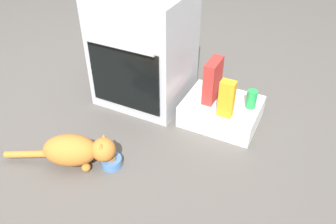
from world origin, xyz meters
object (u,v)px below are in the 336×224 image
object	(u,v)px
soda_can	(251,99)
juice_carton	(227,99)
pantry_cabinet	(221,111)
cereal_box	(213,80)
food_bowl	(111,161)
cat	(76,150)
oven	(144,48)

from	to	relation	value
soda_can	juice_carton	xyz separation A→B (m)	(-0.12, -0.15, 0.06)
juice_carton	pantry_cabinet	bearing A→B (deg)	114.86
cereal_box	juice_carton	xyz separation A→B (m)	(0.14, -0.13, -0.02)
cereal_box	pantry_cabinet	bearing A→B (deg)	-0.76
food_bowl	juice_carton	xyz separation A→B (m)	(0.48, 0.55, 0.24)
food_bowl	cat	distance (m)	0.21
oven	pantry_cabinet	distance (m)	0.67
pantry_cabinet	food_bowl	size ratio (longest dim) A/B	4.02
pantry_cabinet	cereal_box	world-z (taller)	cereal_box
oven	cat	bearing A→B (deg)	-90.57
food_bowl	juice_carton	bearing A→B (deg)	48.92
oven	cereal_box	xyz separation A→B (m)	(0.51, -0.03, -0.10)
food_bowl	cereal_box	xyz separation A→B (m)	(0.34, 0.68, 0.26)
food_bowl	cat	xyz separation A→B (m)	(-0.18, -0.08, 0.08)
cat	soda_can	distance (m)	1.11
juice_carton	oven	bearing A→B (deg)	166.41
food_bowl	oven	bearing A→B (deg)	103.57
oven	juice_carton	distance (m)	0.68
pantry_cabinet	cat	distance (m)	0.96
food_bowl	cat	world-z (taller)	cat
food_bowl	soda_can	size ratio (longest dim) A/B	1.00
soda_can	juice_carton	distance (m)	0.20
oven	juice_carton	bearing A→B (deg)	-13.59
juice_carton	cat	bearing A→B (deg)	-136.44
oven	soda_can	bearing A→B (deg)	-0.39
oven	food_bowl	bearing A→B (deg)	-76.43
food_bowl	cereal_box	distance (m)	0.80
oven	juice_carton	world-z (taller)	oven
pantry_cabinet	juice_carton	world-z (taller)	juice_carton
cat	cereal_box	size ratio (longest dim) A/B	2.20
food_bowl	soda_can	bearing A→B (deg)	49.61
soda_can	cereal_box	bearing A→B (deg)	-174.27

